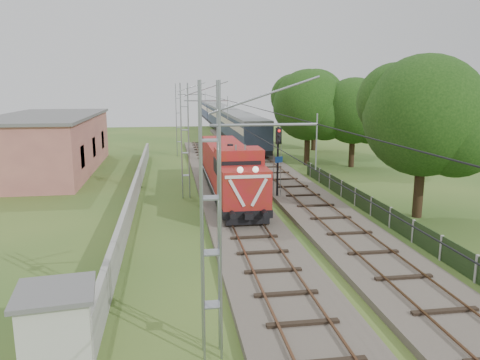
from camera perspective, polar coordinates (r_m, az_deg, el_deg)
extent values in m
plane|color=#2E5620|center=(22.39, 2.44, -9.05)|extent=(140.00, 140.00, 0.00)
cube|color=#6B6054|center=(28.91, -0.21, -3.94)|extent=(4.20, 70.00, 0.30)
cube|color=black|center=(28.86, -0.21, -3.56)|extent=(2.40, 70.00, 0.10)
cube|color=brown|center=(28.73, -1.89, -3.48)|extent=(0.08, 70.00, 0.05)
cube|color=brown|center=(28.97, 1.45, -3.35)|extent=(0.08, 70.00, 0.05)
cube|color=#6B6054|center=(42.28, 3.91, 1.00)|extent=(4.20, 80.00, 0.30)
cube|color=black|center=(42.24, 3.92, 1.26)|extent=(2.40, 80.00, 0.10)
cube|color=brown|center=(42.05, 2.79, 1.34)|extent=(0.08, 80.00, 0.05)
cube|color=brown|center=(42.42, 5.04, 1.39)|extent=(0.08, 80.00, 0.05)
cylinder|color=gray|center=(12.87, 2.96, 6.74)|extent=(3.00, 0.08, 0.08)
cylinder|color=gray|center=(32.68, -4.17, 9.64)|extent=(3.00, 0.08, 0.08)
cylinder|color=gray|center=(52.64, -5.92, 10.32)|extent=(3.00, 0.08, 0.08)
cylinder|color=black|center=(32.90, -1.51, 7.41)|extent=(0.03, 70.00, 0.03)
cylinder|color=black|center=(32.84, -1.52, 9.67)|extent=(0.03, 70.00, 0.03)
cube|color=#9E9E99|center=(33.42, -12.59, -1.04)|extent=(0.25, 40.00, 1.50)
cube|color=tan|center=(46.20, -22.30, 4.01)|extent=(8.00, 20.00, 5.00)
cube|color=#606060|center=(45.97, -22.55, 7.22)|extent=(8.40, 20.40, 0.25)
cube|color=black|center=(39.60, -18.70, 2.70)|extent=(0.10, 1.60, 1.80)
cube|color=black|center=(45.46, -17.42, 3.85)|extent=(0.10, 1.60, 1.80)
cube|color=black|center=(51.36, -16.44, 4.74)|extent=(0.10, 1.60, 1.80)
cube|color=black|center=(27.46, 17.87, -4.39)|extent=(0.05, 32.00, 1.15)
cube|color=#9E9E99|center=(41.06, 8.62, 1.22)|extent=(0.12, 0.12, 1.20)
cube|color=black|center=(32.85, -1.31, -0.61)|extent=(2.77, 15.70, 0.46)
cube|color=black|center=(28.02, 0.02, -3.33)|extent=(2.03, 3.32, 0.46)
cube|color=black|center=(37.84, -2.29, 0.58)|extent=(2.03, 3.32, 0.46)
cube|color=black|center=(25.50, 0.93, -5.06)|extent=(2.40, 0.23, 0.32)
cube|color=#A31223|center=(26.10, 0.56, -0.90)|extent=(2.68, 2.31, 2.12)
sphere|color=white|center=(24.72, 0.02, 1.24)|extent=(0.33, 0.33, 0.33)
sphere|color=white|center=(24.86, 1.92, 1.29)|extent=(0.33, 0.33, 0.33)
cube|color=silver|center=(24.89, -0.38, -1.62)|extent=(0.93, 0.06, 1.55)
cube|color=silver|center=(25.08, 2.34, -1.53)|extent=(0.93, 0.06, 1.55)
cube|color=silver|center=(24.79, 0.99, 0.40)|extent=(2.49, 0.06, 0.17)
cube|color=#A31223|center=(28.20, -0.17, 0.91)|extent=(2.77, 2.22, 2.96)
cube|color=black|center=(27.02, 0.18, 1.43)|extent=(2.31, 0.06, 0.83)
cube|color=#A31223|center=(34.79, -1.80, 2.47)|extent=(2.59, 11.17, 2.40)
cylinder|color=black|center=(31.83, -1.20, 4.06)|extent=(0.41, 0.41, 0.37)
cylinder|color=gray|center=(27.18, -0.52, 3.96)|extent=(0.11, 0.11, 0.32)
cylinder|color=gray|center=(27.27, 0.63, 3.98)|extent=(0.11, 0.11, 0.32)
cube|color=black|center=(59.14, 0.26, 4.79)|extent=(2.95, 22.37, 0.51)
cube|color=#2F3A4F|center=(58.97, 0.26, 6.36)|extent=(3.05, 22.37, 2.75)
cube|color=beige|center=(58.93, 0.26, 6.85)|extent=(3.09, 21.47, 0.76)
cube|color=slate|center=(58.85, 0.26, 7.84)|extent=(3.10, 22.37, 0.36)
cube|color=black|center=(82.21, -2.28, 6.68)|extent=(2.95, 22.37, 0.51)
cube|color=#2F3A4F|center=(82.09, -2.29, 7.82)|extent=(3.05, 22.37, 2.75)
cube|color=beige|center=(82.06, -2.29, 8.17)|extent=(3.09, 21.47, 0.76)
cube|color=slate|center=(82.00, -2.29, 8.88)|extent=(3.10, 22.37, 0.36)
cube|color=black|center=(105.42, -3.71, 7.74)|extent=(2.95, 22.37, 0.51)
cube|color=#2F3A4F|center=(105.32, -3.72, 8.62)|extent=(3.05, 22.37, 2.75)
cube|color=beige|center=(105.30, -3.72, 8.90)|extent=(3.09, 21.47, 0.76)
cube|color=slate|center=(105.26, -3.73, 9.45)|extent=(3.10, 22.37, 0.36)
cylinder|color=black|center=(32.21, 4.61, 1.99)|extent=(0.14, 0.14, 5.09)
cube|color=black|center=(31.80, 4.73, 5.38)|extent=(0.41, 0.32, 1.12)
sphere|color=red|center=(31.64, 4.79, 5.99)|extent=(0.18, 0.18, 0.18)
sphere|color=black|center=(31.68, 4.78, 5.35)|extent=(0.18, 0.18, 0.18)
sphere|color=black|center=(31.72, 4.77, 4.71)|extent=(0.18, 0.18, 0.18)
cube|color=#1A47A0|center=(32.05, 4.76, 2.49)|extent=(0.55, 0.21, 0.41)
cube|color=beige|center=(14.96, -21.35, -16.51)|extent=(2.10, 2.10, 2.07)
cube|color=#606060|center=(14.48, -21.68, -12.54)|extent=(2.41, 2.41, 0.14)
cylinder|color=#392517|center=(29.93, 21.01, -0.22)|extent=(0.58, 0.58, 4.33)
sphere|color=#14330D|center=(29.44, 21.57, 7.30)|extent=(7.09, 7.09, 7.09)
sphere|color=#14330D|center=(29.36, 24.86, 5.10)|extent=(4.96, 4.96, 4.96)
sphere|color=#14330D|center=(29.90, 18.40, 9.09)|extent=(4.61, 4.61, 4.61)
cylinder|color=#392517|center=(46.69, 13.49, 3.91)|extent=(0.53, 0.53, 3.85)
sphere|color=#14330D|center=(46.38, 13.69, 8.20)|extent=(6.30, 6.30, 6.30)
sphere|color=#14330D|center=(46.06, 15.55, 7.00)|extent=(4.41, 4.41, 4.41)
sphere|color=#14330D|center=(46.97, 11.96, 9.17)|extent=(4.10, 4.10, 4.10)
cylinder|color=#392517|center=(46.83, 8.19, 4.36)|extent=(0.55, 0.55, 4.21)
sphere|color=#14330D|center=(46.51, 8.32, 9.05)|extent=(6.89, 6.89, 6.89)
sphere|color=#14330D|center=(46.00, 10.32, 7.76)|extent=(4.83, 4.83, 4.83)
sphere|color=#14330D|center=(47.32, 6.50, 10.06)|extent=(4.48, 4.48, 4.48)
cylinder|color=#392517|center=(57.79, 9.00, 5.77)|extent=(0.59, 0.59, 4.38)
sphere|color=#14330D|center=(57.54, 9.12, 9.71)|extent=(7.16, 7.16, 7.16)
sphere|color=#14330D|center=(57.01, 10.81, 8.63)|extent=(5.01, 5.01, 5.01)
sphere|color=#14330D|center=(58.36, 7.58, 10.56)|extent=(4.65, 4.65, 4.65)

